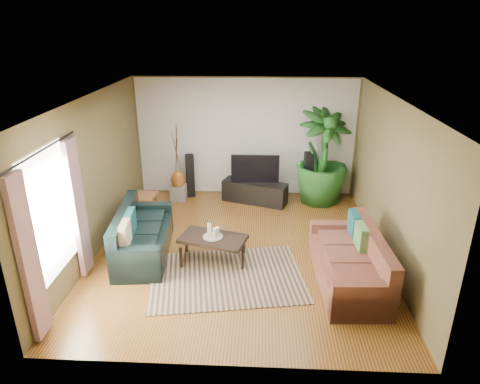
# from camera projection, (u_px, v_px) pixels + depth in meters

# --- Properties ---
(floor) EXTENTS (5.50, 5.50, 0.00)m
(floor) POSITION_uv_depth(u_px,v_px,m) (239.00, 250.00, 7.65)
(floor) COLOR #905C25
(floor) RESTS_ON ground
(ceiling) EXTENTS (5.50, 5.50, 0.00)m
(ceiling) POSITION_uv_depth(u_px,v_px,m) (239.00, 99.00, 6.64)
(ceiling) COLOR white
(ceiling) RESTS_ON ground
(wall_back) EXTENTS (5.00, 0.00, 5.00)m
(wall_back) POSITION_uv_depth(u_px,v_px,m) (246.00, 138.00, 9.69)
(wall_back) COLOR brown
(wall_back) RESTS_ON ground
(wall_front) EXTENTS (5.00, 0.00, 5.00)m
(wall_front) POSITION_uv_depth(u_px,v_px,m) (226.00, 269.00, 4.60)
(wall_front) COLOR brown
(wall_front) RESTS_ON ground
(wall_left) EXTENTS (0.00, 5.50, 5.50)m
(wall_left) POSITION_uv_depth(u_px,v_px,m) (93.00, 177.00, 7.26)
(wall_left) COLOR brown
(wall_left) RESTS_ON ground
(wall_right) EXTENTS (0.00, 5.50, 5.50)m
(wall_right) POSITION_uv_depth(u_px,v_px,m) (391.00, 183.00, 7.03)
(wall_right) COLOR brown
(wall_right) RESTS_ON ground
(backwall_panel) EXTENTS (4.90, 0.00, 4.90)m
(backwall_panel) POSITION_uv_depth(u_px,v_px,m) (246.00, 138.00, 9.68)
(backwall_panel) COLOR white
(backwall_panel) RESTS_ON ground
(window_pane) EXTENTS (0.00, 1.80, 1.80)m
(window_pane) POSITION_uv_depth(u_px,v_px,m) (50.00, 214.00, 5.76)
(window_pane) COLOR white
(window_pane) RESTS_ON ground
(curtain_near) EXTENTS (0.08, 0.35, 2.20)m
(curtain_near) POSITION_uv_depth(u_px,v_px,m) (29.00, 260.00, 5.16)
(curtain_near) COLOR gray
(curtain_near) RESTS_ON ground
(curtain_far) EXTENTS (0.08, 0.35, 2.20)m
(curtain_far) POSITION_uv_depth(u_px,v_px,m) (78.00, 209.00, 6.55)
(curtain_far) COLOR gray
(curtain_far) RESTS_ON ground
(curtain_rod) EXTENTS (0.03, 1.90, 0.03)m
(curtain_rod) POSITION_uv_depth(u_px,v_px,m) (42.00, 150.00, 5.42)
(curtain_rod) COLOR black
(curtain_rod) RESTS_ON ground
(sofa_left) EXTENTS (0.99, 1.96, 0.85)m
(sofa_left) POSITION_uv_depth(u_px,v_px,m) (143.00, 232.00, 7.38)
(sofa_left) COLOR black
(sofa_left) RESTS_ON floor
(sofa_right) EXTENTS (1.00, 2.04, 0.85)m
(sofa_right) POSITION_uv_depth(u_px,v_px,m) (349.00, 259.00, 6.57)
(sofa_right) COLOR brown
(sofa_right) RESTS_ON floor
(area_rug) EXTENTS (2.67, 2.09, 0.01)m
(area_rug) POSITION_uv_depth(u_px,v_px,m) (227.00, 277.00, 6.86)
(area_rug) COLOR #A38360
(area_rug) RESTS_ON floor
(coffee_table) EXTENTS (1.21, 0.87, 0.45)m
(coffee_table) POSITION_uv_depth(u_px,v_px,m) (213.00, 249.00, 7.26)
(coffee_table) COLOR black
(coffee_table) RESTS_ON floor
(candle_tray) EXTENTS (0.34, 0.34, 0.01)m
(candle_tray) POSITION_uv_depth(u_px,v_px,m) (213.00, 237.00, 7.17)
(candle_tray) COLOR gray
(candle_tray) RESTS_ON coffee_table
(candle_tall) EXTENTS (0.07, 0.07, 0.22)m
(candle_tall) POSITION_uv_depth(u_px,v_px,m) (209.00, 230.00, 7.16)
(candle_tall) COLOR #F3EDCD
(candle_tall) RESTS_ON candle_tray
(candle_mid) EXTENTS (0.07, 0.07, 0.17)m
(candle_mid) POSITION_uv_depth(u_px,v_px,m) (215.00, 233.00, 7.10)
(candle_mid) COLOR beige
(candle_mid) RESTS_ON candle_tray
(candle_short) EXTENTS (0.07, 0.07, 0.14)m
(candle_short) POSITION_uv_depth(u_px,v_px,m) (217.00, 231.00, 7.20)
(candle_short) COLOR beige
(candle_short) RESTS_ON candle_tray
(tv_stand) EXTENTS (1.50, 0.88, 0.48)m
(tv_stand) POSITION_uv_depth(u_px,v_px,m) (255.00, 192.00, 9.59)
(tv_stand) COLOR black
(tv_stand) RESTS_ON floor
(television) EXTENTS (1.06, 0.06, 0.62)m
(television) POSITION_uv_depth(u_px,v_px,m) (255.00, 169.00, 9.40)
(television) COLOR black
(television) RESTS_ON tv_stand
(speaker_left) EXTENTS (0.23, 0.24, 1.00)m
(speaker_left) POSITION_uv_depth(u_px,v_px,m) (190.00, 176.00, 9.84)
(speaker_left) COLOR black
(speaker_left) RESTS_ON floor
(speaker_right) EXTENTS (0.21, 0.23, 1.10)m
(speaker_right) POSITION_uv_depth(u_px,v_px,m) (308.00, 176.00, 9.69)
(speaker_right) COLOR black
(speaker_right) RESTS_ON floor
(potted_plant) EXTENTS (1.58, 1.58, 2.10)m
(potted_plant) POSITION_uv_depth(u_px,v_px,m) (322.00, 157.00, 9.34)
(potted_plant) COLOR #1D541C
(potted_plant) RESTS_ON floor
(plant_pot) EXTENTS (0.39, 0.39, 0.30)m
(plant_pot) POSITION_uv_depth(u_px,v_px,m) (319.00, 195.00, 9.68)
(plant_pot) COLOR black
(plant_pot) RESTS_ON floor
(pedestal) EXTENTS (0.35, 0.35, 0.34)m
(pedestal) POSITION_uv_depth(u_px,v_px,m) (179.00, 193.00, 9.76)
(pedestal) COLOR gray
(pedestal) RESTS_ON floor
(vase) EXTENTS (0.31, 0.31, 0.43)m
(vase) POSITION_uv_depth(u_px,v_px,m) (178.00, 179.00, 9.64)
(vase) COLOR #99521B
(vase) RESTS_ON pedestal
(side_table) EXTENTS (0.58, 0.58, 0.57)m
(side_table) POSITION_uv_depth(u_px,v_px,m) (142.00, 208.00, 8.66)
(side_table) COLOR #945630
(side_table) RESTS_ON floor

